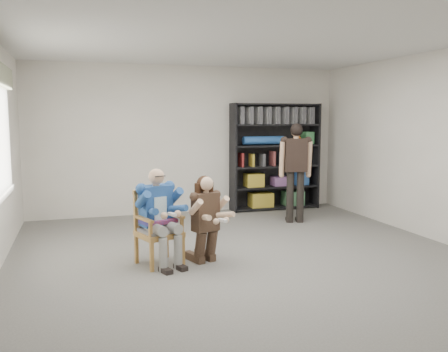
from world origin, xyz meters
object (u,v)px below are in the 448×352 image
object	(u,v)px
bookshelf	(275,157)
seated_man	(159,217)
kneeling_woman	(207,220)
standing_man	(296,173)
armchair	(159,228)

from	to	relation	value
bookshelf	seated_man	bearing A→B (deg)	-133.91
kneeling_woman	standing_man	distance (m)	2.78
armchair	standing_man	bearing A→B (deg)	13.36
kneeling_woman	standing_man	bearing A→B (deg)	21.93
kneeling_woman	standing_man	xyz separation A→B (m)	(2.09, 1.81, 0.31)
seated_man	standing_man	bearing A→B (deg)	13.36
kneeling_woman	bookshelf	world-z (taller)	bookshelf
armchair	kneeling_woman	xyz separation A→B (m)	(0.58, -0.12, 0.09)
armchair	bookshelf	xyz separation A→B (m)	(2.82, 2.93, 0.58)
seated_man	bookshelf	size ratio (longest dim) A/B	0.58
standing_man	armchair	bearing A→B (deg)	-132.50
seated_man	bookshelf	bearing A→B (deg)	27.18
armchair	kneeling_woman	distance (m)	0.60
armchair	seated_man	size ratio (longest dim) A/B	0.77
seated_man	standing_man	distance (m)	3.17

